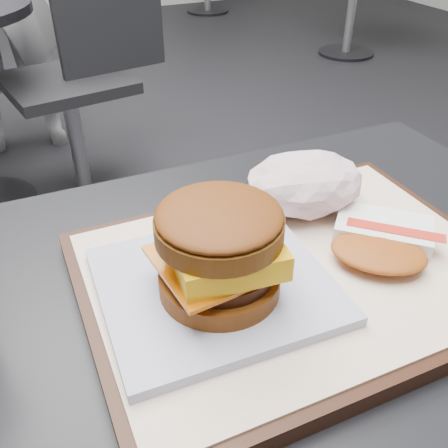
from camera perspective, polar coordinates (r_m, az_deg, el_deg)
serving_tray at (r=0.47m, az=8.01°, el=-5.69°), size 0.38×0.28×0.02m
breakfast_sandwich at (r=0.40m, az=-0.63°, el=-3.99°), size 0.20×0.18×0.09m
hash_brown at (r=0.49m, az=17.54°, el=-1.70°), size 0.13×0.13×0.02m
crumpled_wrapper at (r=0.53m, az=9.31°, el=4.63°), size 0.13×0.10×0.06m
neighbor_chair at (r=1.98m, az=-15.88°, el=16.93°), size 0.63×0.49×0.88m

